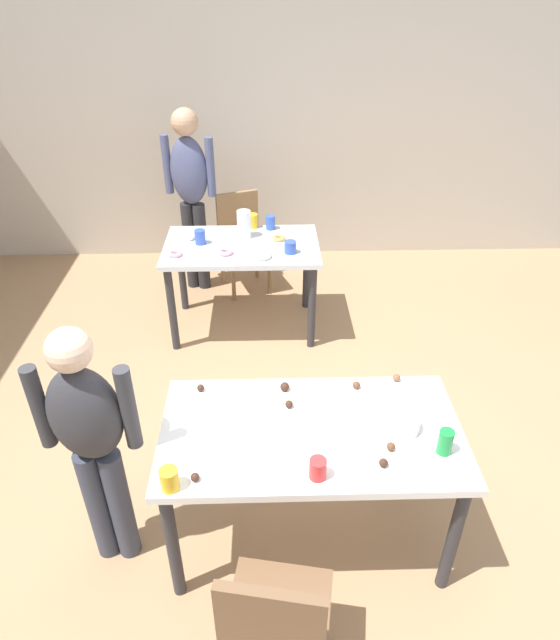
# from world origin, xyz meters

# --- Properties ---
(ground_plane) EXTENTS (6.40, 6.40, 0.00)m
(ground_plane) POSITION_xyz_m (0.00, 0.00, 0.00)
(ground_plane) COLOR #9E7A56
(wall_back) EXTENTS (6.40, 0.10, 2.60)m
(wall_back) POSITION_xyz_m (0.00, 3.20, 1.30)
(wall_back) COLOR #BCB2A3
(wall_back) RESTS_ON ground_plane
(dining_table_near) EXTENTS (1.40, 0.75, 0.75)m
(dining_table_near) POSITION_xyz_m (0.10, -0.25, 0.66)
(dining_table_near) COLOR white
(dining_table_near) RESTS_ON ground_plane
(dining_table_far) EXTENTS (1.18, 0.72, 0.75)m
(dining_table_far) POSITION_xyz_m (-0.29, 1.75, 0.64)
(dining_table_far) COLOR silver
(dining_table_far) RESTS_ON ground_plane
(chair_near_table) EXTENTS (0.46, 0.46, 0.87)m
(chair_near_table) POSITION_xyz_m (-0.09, -1.00, 0.50)
(chair_near_table) COLOR brown
(chair_near_table) RESTS_ON ground_plane
(chair_far_table) EXTENTS (0.51, 0.51, 0.87)m
(chair_far_table) POSITION_xyz_m (-0.32, 2.47, 0.50)
(chair_far_table) COLOR olive
(chair_far_table) RESTS_ON ground_plane
(person_girl_near) EXTENTS (0.45, 0.21, 1.38)m
(person_girl_near) POSITION_xyz_m (-0.88, -0.33, 0.82)
(person_girl_near) COLOR #383D4C
(person_girl_near) RESTS_ON ground_plane
(person_adult_far) EXTENTS (0.45, 0.27, 1.61)m
(person_adult_far) POSITION_xyz_m (-0.73, 2.45, 0.97)
(person_adult_far) COLOR #28282D
(person_adult_far) RESTS_ON ground_plane
(mixing_bowl) EXTENTS (0.17, 0.17, 0.06)m
(mixing_bowl) POSITION_xyz_m (0.51, -0.25, 0.78)
(mixing_bowl) COLOR white
(mixing_bowl) RESTS_ON dining_table_near
(soda_can) EXTENTS (0.07, 0.07, 0.12)m
(soda_can) POSITION_xyz_m (0.67, -0.40, 0.81)
(soda_can) COLOR #198438
(soda_can) RESTS_ON dining_table_near
(fork_near) EXTENTS (0.17, 0.02, 0.01)m
(fork_near) POSITION_xyz_m (-0.10, -0.29, 0.75)
(fork_near) COLOR silver
(fork_near) RESTS_ON dining_table_near
(cup_near_0) EXTENTS (0.08, 0.08, 0.10)m
(cup_near_0) POSITION_xyz_m (-0.51, -0.57, 0.80)
(cup_near_0) COLOR yellow
(cup_near_0) RESTS_ON dining_table_near
(cup_near_1) EXTENTS (0.07, 0.07, 0.10)m
(cup_near_1) POSITION_xyz_m (0.10, -0.53, 0.80)
(cup_near_1) COLOR red
(cup_near_1) RESTS_ON dining_table_near
(cake_ball_0) EXTENTS (0.04, 0.04, 0.04)m
(cake_ball_0) POSITION_xyz_m (0.39, -0.48, 0.77)
(cake_ball_0) COLOR #3D2319
(cake_ball_0) RESTS_ON dining_table_near
(cake_ball_1) EXTENTS (0.04, 0.04, 0.04)m
(cake_ball_1) POSITION_xyz_m (0.44, -0.38, 0.77)
(cake_ball_1) COLOR brown
(cake_ball_1) RESTS_ON dining_table_near
(cake_ball_2) EXTENTS (0.04, 0.04, 0.04)m
(cake_ball_2) POSITION_xyz_m (0.56, 0.09, 0.77)
(cake_ball_2) COLOR brown
(cake_ball_2) RESTS_ON dining_table_near
(cake_ball_3) EXTENTS (0.05, 0.05, 0.05)m
(cake_ball_3) POSITION_xyz_m (-0.02, 0.03, 0.77)
(cake_ball_3) COLOR #3D2319
(cake_ball_3) RESTS_ON dining_table_near
(cake_ball_4) EXTENTS (0.04, 0.04, 0.04)m
(cake_ball_4) POSITION_xyz_m (0.00, -0.09, 0.77)
(cake_ball_4) COLOR #3D2319
(cake_ball_4) RESTS_ON dining_table_near
(cake_ball_5) EXTENTS (0.04, 0.04, 0.04)m
(cake_ball_5) POSITION_xyz_m (-0.41, -0.53, 0.77)
(cake_ball_5) COLOR #3D2319
(cake_ball_5) RESTS_ON dining_table_near
(cake_ball_6) EXTENTS (0.04, 0.04, 0.04)m
(cake_ball_6) POSITION_xyz_m (-0.44, 0.04, 0.77)
(cake_ball_6) COLOR #3D2319
(cake_ball_6) RESTS_ON dining_table_near
(cake_ball_7) EXTENTS (0.04, 0.04, 0.04)m
(cake_ball_7) POSITION_xyz_m (0.35, 0.04, 0.77)
(cake_ball_7) COLOR brown
(cake_ball_7) RESTS_ON dining_table_near
(pitcher_far) EXTENTS (0.11, 0.11, 0.21)m
(pitcher_far) POSITION_xyz_m (-0.27, 1.89, 0.86)
(pitcher_far) COLOR white
(pitcher_far) RESTS_ON dining_table_far
(cup_far_0) EXTENTS (0.08, 0.08, 0.11)m
(cup_far_0) POSITION_xyz_m (-0.21, 2.07, 0.81)
(cup_far_0) COLOR yellow
(cup_far_0) RESTS_ON dining_table_far
(cup_far_1) EXTENTS (0.08, 0.08, 0.11)m
(cup_far_1) POSITION_xyz_m (-0.06, 2.04, 0.81)
(cup_far_1) COLOR #3351B2
(cup_far_1) RESTS_ON dining_table_far
(cup_far_2) EXTENTS (0.09, 0.09, 0.09)m
(cup_far_2) POSITION_xyz_m (0.08, 1.60, 0.80)
(cup_far_2) COLOR #3351B2
(cup_far_2) RESTS_ON dining_table_far
(cup_far_3) EXTENTS (0.08, 0.08, 0.11)m
(cup_far_3) POSITION_xyz_m (-0.60, 1.77, 0.81)
(cup_far_3) COLOR #3351B2
(cup_far_3) RESTS_ON dining_table_far
(donut_far_0) EXTENTS (0.14, 0.14, 0.04)m
(donut_far_0) POSITION_xyz_m (-0.13, 1.52, 0.77)
(donut_far_0) COLOR white
(donut_far_0) RESTS_ON dining_table_far
(donut_far_1) EXTENTS (0.11, 0.11, 0.03)m
(donut_far_1) POSITION_xyz_m (-0.40, 1.59, 0.77)
(donut_far_1) COLOR pink
(donut_far_1) RESTS_ON dining_table_far
(donut_far_2) EXTENTS (0.13, 0.13, 0.04)m
(donut_far_2) POSITION_xyz_m (-0.71, 1.87, 0.77)
(donut_far_2) COLOR white
(donut_far_2) RESTS_ON dining_table_far
(donut_far_3) EXTENTS (0.11, 0.11, 0.03)m
(donut_far_3) POSITION_xyz_m (-0.77, 1.57, 0.77)
(donut_far_3) COLOR pink
(donut_far_3) RESTS_ON dining_table_far
(donut_far_4) EXTENTS (0.10, 0.10, 0.03)m
(donut_far_4) POSITION_xyz_m (-0.00, 1.83, 0.77)
(donut_far_4) COLOR gold
(donut_far_4) RESTS_ON dining_table_far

